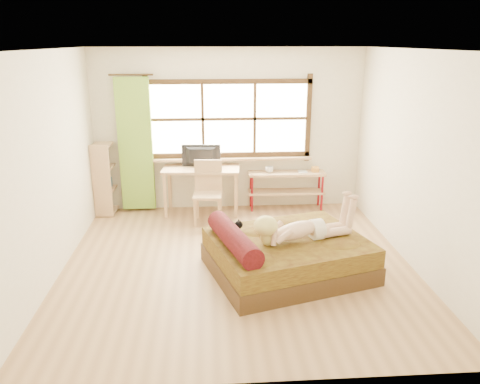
{
  "coord_description": "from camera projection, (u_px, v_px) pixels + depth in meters",
  "views": [
    {
      "loc": [
        -0.35,
        -5.54,
        2.8
      ],
      "look_at": [
        0.05,
        0.2,
        0.93
      ],
      "focal_mm": 35.0,
      "sensor_mm": 36.0,
      "label": 1
    }
  ],
  "objects": [
    {
      "name": "floor",
      "position": [
        237.0,
        264.0,
        6.15
      ],
      "size": [
        4.5,
        4.5,
        0.0
      ],
      "primitive_type": "plane",
      "color": "#9E754C",
      "rests_on": "ground"
    },
    {
      "name": "ceiling",
      "position": [
        237.0,
        49.0,
        5.31
      ],
      "size": [
        4.5,
        4.5,
        0.0
      ],
      "primitive_type": "plane",
      "rotation": [
        3.14,
        0.0,
        0.0
      ],
      "color": "white",
      "rests_on": "wall_back"
    },
    {
      "name": "wall_back",
      "position": [
        229.0,
        131.0,
        7.86
      ],
      "size": [
        4.5,
        0.0,
        4.5
      ],
      "primitive_type": "plane",
      "rotation": [
        1.57,
        0.0,
        0.0
      ],
      "color": "silver",
      "rests_on": "floor"
    },
    {
      "name": "wall_front",
      "position": [
        256.0,
        238.0,
        3.59
      ],
      "size": [
        4.5,
        0.0,
        4.5
      ],
      "primitive_type": "plane",
      "rotation": [
        -1.57,
        0.0,
        0.0
      ],
      "color": "silver",
      "rests_on": "floor"
    },
    {
      "name": "wall_left",
      "position": [
        50.0,
        168.0,
        5.58
      ],
      "size": [
        0.0,
        4.5,
        4.5
      ],
      "primitive_type": "plane",
      "rotation": [
        1.57,
        0.0,
        1.57
      ],
      "color": "silver",
      "rests_on": "floor"
    },
    {
      "name": "wall_right",
      "position": [
        416.0,
        161.0,
        5.88
      ],
      "size": [
        0.0,
        4.5,
        4.5
      ],
      "primitive_type": "plane",
      "rotation": [
        1.57,
        0.0,
        -1.57
      ],
      "color": "silver",
      "rests_on": "floor"
    },
    {
      "name": "window",
      "position": [
        229.0,
        121.0,
        7.79
      ],
      "size": [
        2.8,
        0.16,
        1.46
      ],
      "color": "#FFEDBF",
      "rests_on": "wall_back"
    },
    {
      "name": "curtain",
      "position": [
        136.0,
        145.0,
        7.71
      ],
      "size": [
        0.55,
        0.1,
        2.2
      ],
      "primitive_type": "cube",
      "color": "olive",
      "rests_on": "wall_back"
    },
    {
      "name": "bed",
      "position": [
        285.0,
        254.0,
        5.84
      ],
      "size": [
        2.2,
        1.95,
        0.7
      ],
      "rotation": [
        0.0,
        0.0,
        0.29
      ],
      "color": "#33230F",
      "rests_on": "floor"
    },
    {
      "name": "woman",
      "position": [
        302.0,
        219.0,
        5.67
      ],
      "size": [
        1.35,
        0.73,
        0.55
      ],
      "primitive_type": null,
      "rotation": [
        0.0,
        0.0,
        0.29
      ],
      "color": "tan",
      "rests_on": "bed"
    },
    {
      "name": "kitten",
      "position": [
        230.0,
        228.0,
        5.8
      ],
      "size": [
        0.3,
        0.19,
        0.22
      ],
      "primitive_type": null,
      "rotation": [
        0.0,
        0.0,
        0.29
      ],
      "color": "black",
      "rests_on": "bed"
    },
    {
      "name": "desk",
      "position": [
        201.0,
        174.0,
        7.75
      ],
      "size": [
        1.3,
        0.68,
        0.79
      ],
      "rotation": [
        0.0,
        0.0,
        -0.08
      ],
      "color": "tan",
      "rests_on": "floor"
    },
    {
      "name": "monitor",
      "position": [
        201.0,
        156.0,
        7.71
      ],
      "size": [
        0.65,
        0.14,
        0.37
      ],
      "primitive_type": "imported",
      "rotation": [
        0.0,
        0.0,
        3.06
      ],
      "color": "black",
      "rests_on": "desk"
    },
    {
      "name": "chair",
      "position": [
        208.0,
        188.0,
        7.46
      ],
      "size": [
        0.48,
        0.48,
        0.99
      ],
      "rotation": [
        0.0,
        0.0,
        -0.08
      ],
      "color": "tan",
      "rests_on": "floor"
    },
    {
      "name": "pipe_shelf",
      "position": [
        287.0,
        182.0,
        8.03
      ],
      "size": [
        1.32,
        0.36,
        0.74
      ],
      "rotation": [
        0.0,
        0.0,
        -0.02
      ],
      "color": "tan",
      "rests_on": "floor"
    },
    {
      "name": "cup",
      "position": [
        269.0,
        170.0,
        7.94
      ],
      "size": [
        0.14,
        0.14,
        0.11
      ],
      "primitive_type": "imported",
      "rotation": [
        0.0,
        0.0,
        -0.02
      ],
      "color": "gray",
      "rests_on": "pipe_shelf"
    },
    {
      "name": "book",
      "position": [
        298.0,
        172.0,
        7.98
      ],
      "size": [
        0.15,
        0.2,
        0.02
      ],
      "primitive_type": "imported",
      "rotation": [
        0.0,
        0.0,
        -0.02
      ],
      "color": "gray",
      "rests_on": "pipe_shelf"
    },
    {
      "name": "bookshelf",
      "position": [
        105.0,
        177.0,
        7.81
      ],
      "size": [
        0.32,
        0.54,
        1.21
      ],
      "rotation": [
        0.0,
        0.0,
        -0.05
      ],
      "color": "tan",
      "rests_on": "floor"
    }
  ]
}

